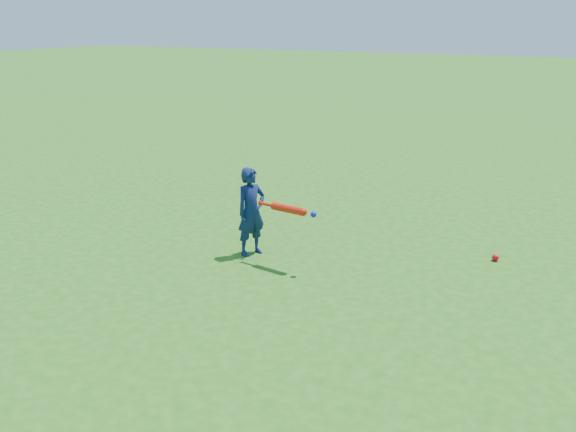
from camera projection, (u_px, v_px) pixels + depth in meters
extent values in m
plane|color=#215E16|center=(266.00, 254.00, 7.13)|extent=(80.00, 80.00, 0.00)
imported|color=#101E4E|center=(251.00, 212.00, 6.98)|extent=(0.35, 0.42, 0.98)
sphere|color=red|center=(495.00, 258.00, 6.91)|extent=(0.08, 0.08, 0.08)
cylinder|color=red|center=(260.00, 203.00, 6.81)|extent=(0.02, 0.06, 0.06)
cylinder|color=red|center=(267.00, 204.00, 6.76)|extent=(0.19, 0.06, 0.03)
cylinder|color=red|center=(288.00, 209.00, 6.60)|extent=(0.39, 0.14, 0.08)
sphere|color=red|center=(303.00, 212.00, 6.50)|extent=(0.08, 0.08, 0.08)
sphere|color=#0C1ECD|center=(314.00, 214.00, 6.42)|extent=(0.06, 0.06, 0.06)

